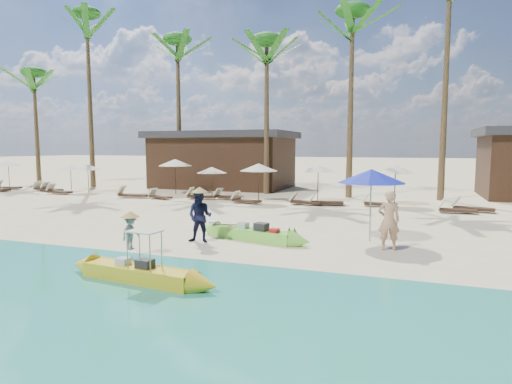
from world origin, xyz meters
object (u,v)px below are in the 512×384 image
(yellow_canoe, at_px, (139,273))
(tourist, at_px, (389,220))
(green_canoe, at_px, (252,234))
(blue_umbrella, at_px, (371,176))

(yellow_canoe, distance_m, tourist, 7.45)
(tourist, bearing_deg, green_canoe, -12.76)
(tourist, bearing_deg, yellow_canoe, 30.56)
(yellow_canoe, height_order, tourist, tourist)
(tourist, xyz_separation_m, blue_umbrella, (-0.64, 1.06, 1.26))
(green_canoe, bearing_deg, yellow_canoe, -87.08)
(tourist, distance_m, blue_umbrella, 1.77)
(green_canoe, bearing_deg, blue_umbrella, 29.86)
(yellow_canoe, distance_m, blue_umbrella, 8.05)
(tourist, bearing_deg, blue_umbrella, -72.96)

